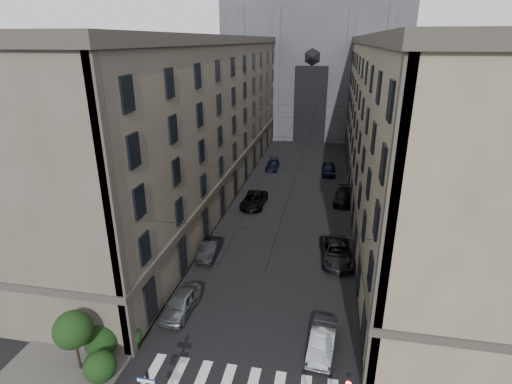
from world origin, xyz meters
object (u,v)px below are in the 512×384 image
Objects in this scene: car_left_near at (181,303)px; car_right_far at (329,169)px; gothic_tower at (316,43)px; car_right_midnear at (336,252)px; car_left_midnear at (209,250)px; car_right_near at (322,341)px; car_right_midfar at (344,197)px; car_left_midfar at (254,200)px; car_left_far at (273,165)px.

car_right_far is at bearing 77.51° from car_left_near.
gothic_tower reaches higher than car_right_midnear.
car_left_midnear is 14.35m from car_right_near.
gothic_tower is at bearing 103.99° from car_right_midfar.
car_right_near is at bearing -99.23° from car_right_midnear.
car_right_midnear is (0.83, 11.33, 0.09)m from car_right_near.
car_left_near is 20.25m from car_left_midfar.
car_right_midnear is (9.56, -25.50, 0.17)m from car_left_far.
car_right_near is (8.73, -22.15, -0.05)m from car_left_midfar.
car_right_midnear is 24.62m from car_right_far.
car_left_midfar is at bearing -123.61° from car_right_far.
car_right_midfar is at bearing 91.38° from car_right_near.
car_right_midfar is (1.65, 25.27, 0.03)m from car_right_near.
car_right_far is (9.76, 33.98, 0.06)m from car_left_near.
car_left_midfar is (-4.20, -43.94, -17.04)m from gothic_tower.
car_right_midfar is at bearing -81.72° from car_right_far.
car_right_far is (8.40, 13.78, 0.05)m from car_left_midfar.
car_right_far is at bearing 66.69° from car_left_midnear.
car_right_near is 0.75× the size of car_right_midnear.
car_right_midnear reaches higher than car_right_midfar.
car_right_near reaches higher than car_left_midnear.
car_left_midfar reaches higher than car_left_near.
car_left_midnear is 27.94m from car_right_far.
car_right_midfar reaches higher than car_left_midnear.
car_left_near is 10.27m from car_right_near.
gothic_tower is at bearing 81.87° from car_left_midnear.
car_right_far reaches higher than car_left_midfar.
gothic_tower is 57.59m from car_right_midnear.
car_left_midnear reaches higher than car_left_far.
car_left_near is at bearing -94.95° from gothic_tower.
car_right_midnear is at bearing 44.20° from car_left_near.
car_right_midfar is at bearing 66.82° from car_left_near.
car_left_far is 8.45m from car_right_far.
car_left_midnear is 0.97× the size of car_right_near.
car_left_near is 1.01× the size of car_right_near.
car_left_midfar is 14.44m from car_right_midnear.
car_left_midnear is 0.89× the size of car_right_far.
car_right_midnear is 13.96m from car_right_midfar.
car_right_far is (-1.16, 24.60, 0.00)m from car_right_midnear.
car_right_near is at bearing -7.40° from car_left_near.
car_left_near is at bearing -93.60° from car_left_far.
car_right_far is (-1.98, 10.66, 0.06)m from car_right_midfar.
car_right_midfar is at bearing 18.09° from car_left_midfar.
car_left_midnear is 12.40m from car_left_midfar.
car_left_midfar is 1.26× the size of car_right_near.
car_right_midfar is at bearing -49.45° from car_left_far.
car_right_far is at bearing -7.49° from car_left_far.
car_right_midnear is (9.56, -10.82, 0.05)m from car_left_midfar.
gothic_tower is at bearing 90.58° from car_right_midnear.
car_left_midfar reaches higher than car_right_near.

